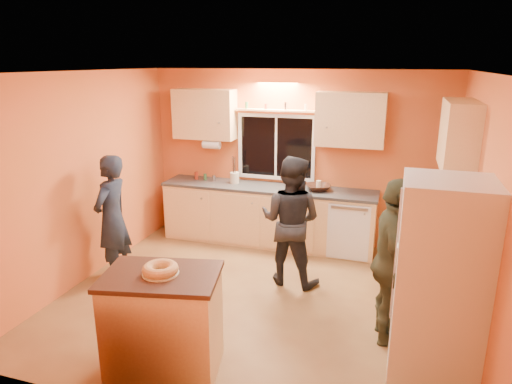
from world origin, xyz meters
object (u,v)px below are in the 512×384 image
at_px(person_center, 291,221).
at_px(refrigerator, 439,282).
at_px(person_left, 112,218).
at_px(island, 164,322).
at_px(person_right, 392,263).

bearing_deg(person_center, refrigerator, 147.53).
height_order(person_left, person_center, person_center).
height_order(island, person_center, person_center).
height_order(refrigerator, person_center, refrigerator).
bearing_deg(person_left, refrigerator, 77.35).
xyz_separation_m(refrigerator, person_center, (-1.62, 1.36, -0.09)).
bearing_deg(person_right, person_center, 44.26).
height_order(person_center, person_right, person_right).
relative_size(refrigerator, person_left, 1.12).
xyz_separation_m(island, person_right, (1.89, 1.10, 0.35)).
bearing_deg(refrigerator, person_center, 140.02).
distance_m(island, person_center, 2.17).
xyz_separation_m(person_left, person_center, (2.17, 0.55, 0.01)).
bearing_deg(person_center, person_right, 150.02).
relative_size(refrigerator, island, 1.63).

